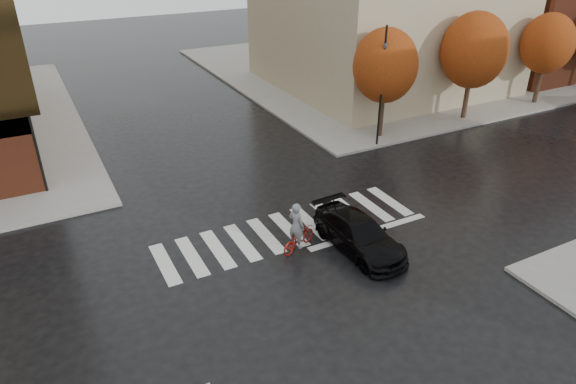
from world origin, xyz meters
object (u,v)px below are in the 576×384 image
(cyclist, at_px, (298,234))
(fire_hydrant, at_px, (22,179))
(sedan, at_px, (359,234))
(traffic_light_nw, at_px, (26,106))
(traffic_light_ne, at_px, (382,80))

(cyclist, height_order, fire_hydrant, cyclist)
(cyclist, xyz_separation_m, fire_hydrant, (-9.63, 11.00, -0.17))
(sedan, height_order, cyclist, cyclist)
(traffic_light_nw, bearing_deg, sedan, 62.05)
(cyclist, height_order, traffic_light_nw, traffic_light_nw)
(fire_hydrant, bearing_deg, sedan, -45.66)
(sedan, height_order, fire_hydrant, sedan)
(sedan, distance_m, traffic_light_nw, 16.00)
(traffic_light_ne, bearing_deg, traffic_light_nw, -19.78)
(cyclist, distance_m, traffic_light_nw, 13.73)
(traffic_light_nw, bearing_deg, traffic_light_ne, 99.24)
(traffic_light_ne, height_order, fire_hydrant, traffic_light_ne)
(traffic_light_nw, relative_size, fire_hydrant, 10.00)
(cyclist, relative_size, traffic_light_nw, 0.28)
(sedan, bearing_deg, traffic_light_nw, 131.42)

